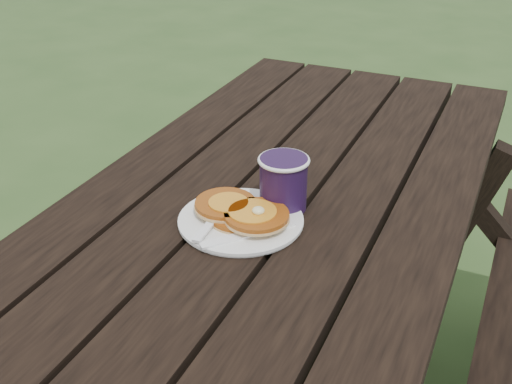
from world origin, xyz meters
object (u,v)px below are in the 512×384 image
at_px(picnic_table, 256,363).
at_px(plate, 241,221).
at_px(pancake_stack, 242,212).
at_px(coffee_cup, 283,180).

xyz_separation_m(picnic_table, plate, (-0.01, -0.05, 0.39)).
height_order(picnic_table, plate, plate).
height_order(picnic_table, pancake_stack, pancake_stack).
relative_size(pancake_stack, coffee_cup, 1.76).
bearing_deg(picnic_table, plate, -102.37).
bearing_deg(plate, picnic_table, 77.63).
xyz_separation_m(plate, pancake_stack, (0.00, 0.00, 0.02)).
height_order(pancake_stack, coffee_cup, coffee_cup).
bearing_deg(coffee_cup, picnic_table, -134.32).
distance_m(plate, pancake_stack, 0.02).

